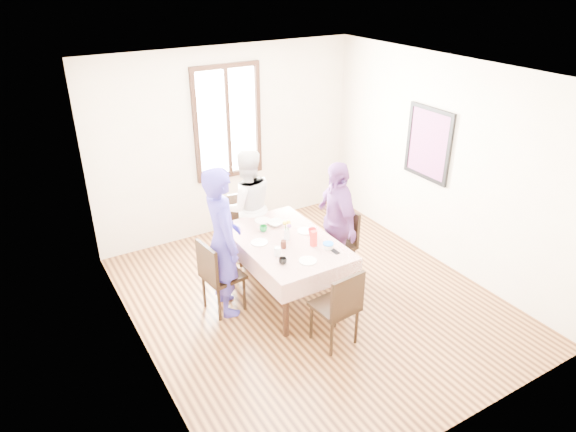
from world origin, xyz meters
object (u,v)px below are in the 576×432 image
object	(u,v)px
dining_table	(286,268)
chair_near	(335,306)
person_left	(222,242)
chair_right	(335,245)
person_far	(248,207)
person_right	(335,222)
chair_far	(248,229)
chair_left	(223,275)

from	to	relation	value
dining_table	chair_near	xyz separation A→B (m)	(0.00, -1.00, 0.08)
dining_table	person_left	size ratio (longest dim) A/B	0.82
chair_right	person_far	world-z (taller)	person_far
person_far	person_right	bearing A→B (deg)	138.73
chair_near	person_left	size ratio (longest dim) A/B	0.51
chair_far	dining_table	bearing A→B (deg)	98.75
person_left	person_right	world-z (taller)	person_left
chair_left	person_left	world-z (taller)	person_left
chair_far	person_left	world-z (taller)	person_left
dining_table	chair_far	xyz separation A→B (m)	(0.00, 1.00, 0.08)
dining_table	chair_far	size ratio (longest dim) A/B	1.60
chair_far	person_left	bearing A→B (deg)	58.22
chair_left	person_right	bearing A→B (deg)	79.26
person_right	person_far	bearing A→B (deg)	-131.29
chair_near	person_right	distance (m)	1.32
person_left	chair_far	bearing A→B (deg)	-32.75
dining_table	chair_left	world-z (taller)	chair_left
chair_near	person_far	world-z (taller)	person_far
chair_right	person_right	world-z (taller)	person_right
chair_near	person_far	distance (m)	2.01
person_right	chair_far	bearing A→B (deg)	-131.83
dining_table	person_right	world-z (taller)	person_right
chair_far	person_far	size ratio (longest dim) A/B	0.57
dining_table	chair_far	distance (m)	1.00
chair_near	chair_right	bearing A→B (deg)	49.31
chair_far	chair_near	size ratio (longest dim) A/B	1.00
dining_table	chair_right	bearing A→B (deg)	3.43
person_left	chair_left	bearing A→B (deg)	97.78
chair_far	person_left	distance (m)	1.22
chair_left	chair_right	distance (m)	1.52
chair_left	person_far	size ratio (longest dim) A/B	0.57
chair_right	chair_near	world-z (taller)	same
person_left	person_far	distance (m)	1.13
chair_left	chair_near	world-z (taller)	same
chair_left	chair_right	world-z (taller)	same
dining_table	person_far	distance (m)	1.07
chair_left	chair_near	bearing A→B (deg)	26.46
dining_table	chair_far	world-z (taller)	chair_far
dining_table	person_far	world-z (taller)	person_far
chair_near	person_left	bearing A→B (deg)	118.30
dining_table	chair_near	distance (m)	1.00
dining_table	person_left	bearing A→B (deg)	169.54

